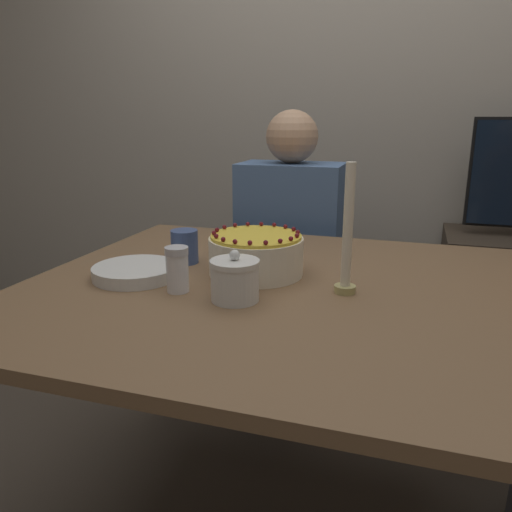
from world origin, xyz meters
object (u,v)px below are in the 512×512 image
object	(u,v)px
candle	(347,241)
person_man_blue_shirt	(289,281)
sugar_shaker	(177,269)
sugar_bowl	(235,280)
cake	(256,255)

from	to	relation	value
candle	person_man_blue_shirt	bearing A→B (deg)	112.88
sugar_shaker	person_man_blue_shirt	xyz separation A→B (m)	(0.06, 0.87, -0.30)
candle	person_man_blue_shirt	distance (m)	0.91
sugar_bowl	candle	world-z (taller)	candle
sugar_shaker	person_man_blue_shirt	bearing A→B (deg)	85.91
sugar_shaker	person_man_blue_shirt	world-z (taller)	person_man_blue_shirt
sugar_shaker	sugar_bowl	bearing A→B (deg)	-5.15
sugar_bowl	candle	size ratio (longest dim) A/B	0.39
cake	person_man_blue_shirt	bearing A→B (deg)	96.19
cake	candle	xyz separation A→B (m)	(0.25, -0.07, 0.07)
sugar_bowl	sugar_shaker	world-z (taller)	sugar_bowl
cake	sugar_bowl	bearing A→B (deg)	-86.05
candle	person_man_blue_shirt	size ratio (longest dim) A/B	0.26
cake	person_man_blue_shirt	distance (m)	0.75
cake	candle	world-z (taller)	candle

